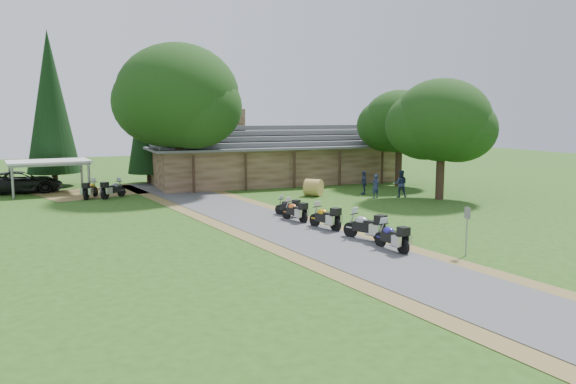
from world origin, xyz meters
name	(u,v)px	position (x,y,z in m)	size (l,w,h in m)	color
ground	(344,250)	(0.00, 0.00, 0.00)	(120.00, 120.00, 0.00)	#274814
driveway	(296,233)	(-0.50, 4.00, 0.00)	(46.00, 46.00, 0.00)	#464648
lodge	(274,153)	(6.00, 24.00, 2.45)	(21.40, 9.40, 4.90)	brown
carport	(49,177)	(-11.76, 23.67, 1.21)	(5.59, 3.73, 2.42)	silver
car_dark_suv	(21,177)	(-13.72, 24.77, 1.19)	(6.24, 2.65, 2.39)	black
motorcycle_row_a	(392,236)	(1.81, -0.87, 0.65)	(1.91, 0.62, 1.31)	#292398
motorcycle_row_b	(365,225)	(1.80, 1.34, 0.71)	(2.09, 0.68, 1.43)	#B1B4B9
motorcycle_row_c	(325,216)	(1.20, 4.28, 0.67)	(1.95, 0.64, 1.33)	orange
motorcycle_row_d	(295,210)	(0.61, 6.83, 0.62)	(1.80, 0.59, 1.23)	orange
motorcycle_row_e	(288,206)	(0.83, 8.36, 0.57)	(1.66, 0.54, 1.14)	black
motorcycle_carport_a	(91,189)	(-9.13, 19.91, 0.66)	(1.93, 0.63, 1.32)	gold
motorcycle_carport_b	(113,188)	(-7.67, 19.48, 0.67)	(1.97, 0.64, 1.35)	slate
person_a	(375,184)	(9.16, 12.57, 0.96)	(0.55, 0.39, 1.93)	#263051
person_b	(401,181)	(11.00, 12.24, 1.11)	(0.63, 0.45, 2.22)	#263051
person_c	(364,181)	(9.28, 14.36, 1.00)	(0.57, 0.41, 2.01)	#263051
hay_bale	(313,188)	(5.53, 14.95, 0.61)	(1.22, 1.22, 1.12)	olive
sign_post	(467,232)	(4.13, -2.81, 1.02)	(0.37, 0.06, 2.04)	gray
oak_lodge_left	(178,115)	(-2.83, 20.42, 5.71)	(8.92, 8.92, 11.43)	black
oak_lodge_right	(399,134)	(14.29, 17.50, 4.20)	(5.87, 5.87, 8.40)	black
oak_driveway	(442,136)	(12.93, 10.43, 4.34)	(6.56, 6.56, 8.68)	black
cedar_near	(147,118)	(-4.10, 26.84, 5.42)	(3.42, 3.42, 10.84)	black
cedar_far	(51,109)	(-11.40, 28.11, 6.18)	(4.11, 4.11, 12.36)	black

